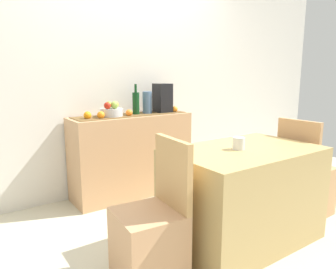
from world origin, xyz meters
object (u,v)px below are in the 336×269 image
Objects in this scene: coffee_cup at (239,143)px; chair_by_corner at (304,186)px; sideboard_console at (132,155)px; wine_bottle at (136,103)px; ceramic_vase at (147,103)px; chair_near_window at (151,238)px; dining_table at (242,195)px; coffee_maker at (163,98)px; fruit_bowl at (112,112)px.

chair_by_corner is at bearing -0.43° from coffee_cup.
sideboard_console is 4.00× the size of wine_bottle.
ceramic_vase is at bearing 0.00° from wine_bottle.
coffee_cup is 0.94m from chair_near_window.
dining_table is at bearing 179.96° from chair_by_corner.
wine_bottle is 1.36m from coffee_cup.
sideboard_console is 1.43× the size of chair_by_corner.
coffee_maker is 0.20m from ceramic_vase.
ceramic_vase reaches higher than dining_table.
chair_near_window and chair_by_corner have the same top height.
ceramic_vase is at bearing 123.13° from chair_by_corner.
chair_near_window is at bearing -126.49° from coffee_maker.
ceramic_vase is at bearing 89.10° from coffee_cup.
wine_bottle is 0.14m from ceramic_vase.
ceramic_vase reaches higher than chair_by_corner.
chair_near_window is (-0.60, -1.35, -0.17)m from sideboard_console.
sideboard_console is at bearing 97.52° from coffee_cup.
chair_by_corner reaches higher than sideboard_console.
coffee_cup is (0.40, -1.34, -0.12)m from fruit_bowl.
coffee_cup is at bearing 0.56° from chair_near_window.
sideboard_console is at bearing 128.65° from chair_by_corner.
fruit_bowl is 0.43m from ceramic_vase.
coffee_maker is 1.69m from chair_by_corner.
ceramic_vase is at bearing 0.00° from fruit_bowl.
wine_bottle is at bearing 94.99° from coffee_cup.
wine_bottle is at bearing 63.86° from chair_near_window.
chair_by_corner is (1.02, -1.35, -0.72)m from wine_bottle.
fruit_bowl is 0.71× the size of coffee_maker.
wine_bottle is at bearing 127.06° from chair_by_corner.
ceramic_vase is 1.77m from chair_by_corner.
wine_bottle reaches higher than coffee_cup.
fruit_bowl is at bearing 180.00° from coffee_maker.
coffee_cup is at bearing 174.20° from dining_table.
chair_near_window reaches higher than dining_table.
wine_bottle reaches higher than ceramic_vase.
sideboard_console is at bearing 65.95° from chair_near_window.
ceramic_vase is 0.26× the size of chair_by_corner.
dining_table is 12.57× the size of coffee_cup.
chair_near_window is (-1.00, -1.35, -0.76)m from coffee_maker.
dining_table is 1.28× the size of chair_by_corner.
dining_table is at bearing -71.23° from fruit_bowl.
ceramic_vase is 0.20× the size of dining_table.
ceramic_vase is (0.20, 0.00, 0.55)m from sideboard_console.
chair_by_corner is at bearing -51.35° from sideboard_console.
ceramic_vase is at bearing 0.00° from sideboard_console.
coffee_maker reaches higher than chair_near_window.
wine_bottle is 1.84m from chair_by_corner.
fruit_bowl is 2.44× the size of coffee_cup.
wine_bottle is at bearing -180.00° from ceramic_vase.
sideboard_console is 0.59m from ceramic_vase.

